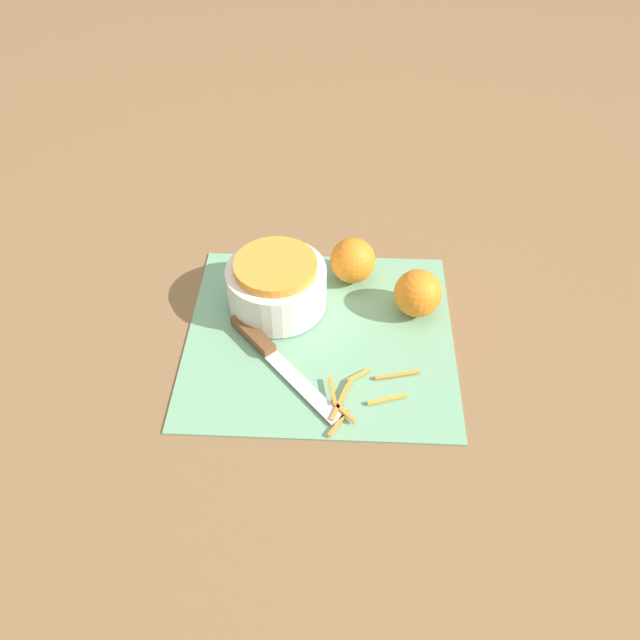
% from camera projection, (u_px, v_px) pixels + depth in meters
% --- Properties ---
extents(ground_plane, '(4.00, 4.00, 0.00)m').
position_uv_depth(ground_plane, '(320.00, 337.00, 0.93)').
color(ground_plane, olive).
extents(cutting_board, '(0.39, 0.36, 0.01)m').
position_uv_depth(cutting_board, '(320.00, 335.00, 0.93)').
color(cutting_board, '#75AD84').
rests_on(cutting_board, ground_plane).
extents(bowl_speckled, '(0.15, 0.15, 0.08)m').
position_uv_depth(bowl_speckled, '(277.00, 284.00, 0.94)').
color(bowl_speckled, silver).
rests_on(bowl_speckled, cutting_board).
extents(knife, '(0.17, 0.19, 0.02)m').
position_uv_depth(knife, '(265.00, 347.00, 0.90)').
color(knife, brown).
rests_on(knife, cutting_board).
extents(orange_left, '(0.07, 0.07, 0.07)m').
position_uv_depth(orange_left, '(418.00, 293.00, 0.93)').
color(orange_left, orange).
rests_on(orange_left, cutting_board).
extents(orange_right, '(0.07, 0.07, 0.07)m').
position_uv_depth(orange_right, '(353.00, 260.00, 0.99)').
color(orange_right, orange).
rests_on(orange_right, cutting_board).
extents(peel_pile, '(0.13, 0.12, 0.01)m').
position_uv_depth(peel_pile, '(359.00, 395.00, 0.84)').
color(peel_pile, orange).
rests_on(peel_pile, cutting_board).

